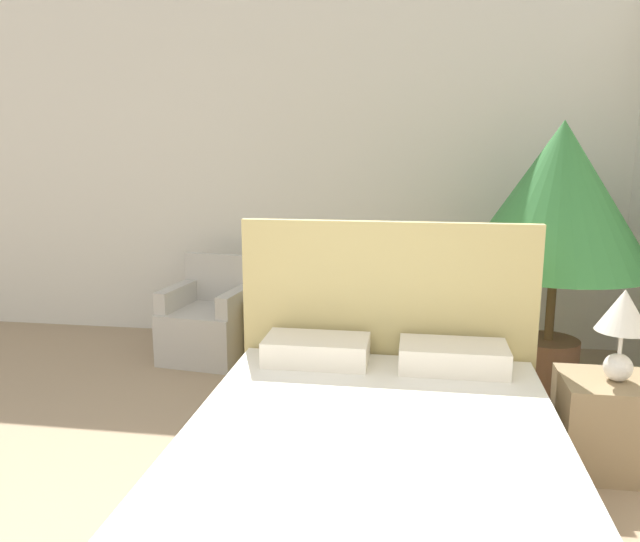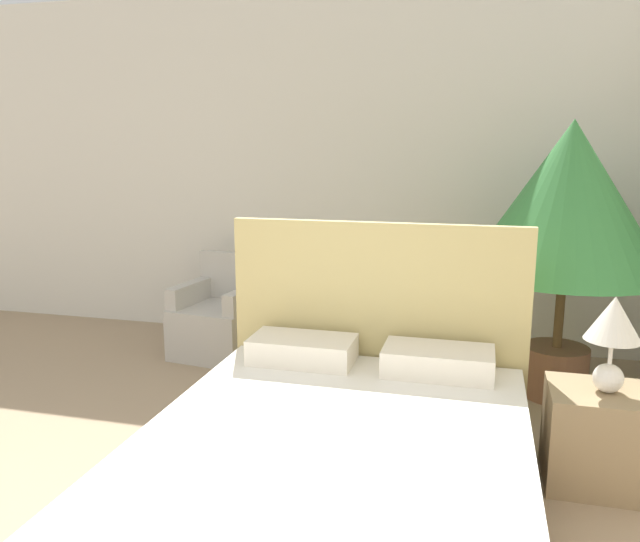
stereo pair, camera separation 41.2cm
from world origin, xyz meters
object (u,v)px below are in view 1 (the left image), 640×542
Objects in this scene: bed at (373,469)px; side_table at (270,330)px; table_lamp at (623,320)px; armchair_near_window_left at (208,326)px; nightstand at (611,424)px; potted_palm at (559,203)px; armchair_near_window_right at (335,332)px.

bed is 2.22m from side_table.
bed reaches higher than table_lamp.
table_lamp is at bearing -19.60° from armchair_near_window_left.
armchair_near_window_left is 2.93m from nightstand.
nightstand is (0.10, -1.12, -1.04)m from potted_palm.
armchair_near_window_left reaches higher than side_table.
side_table is at bearing 147.75° from table_lamp.
armchair_near_window_left is 1.00× the size of armchair_near_window_right.
table_lamp is at bearing -32.25° from side_table.
armchair_near_window_left is at bearing 178.92° from side_table.
nightstand is at bearing 86.74° from table_lamp.
bed is 2.48m from armchair_near_window_left.
armchair_near_window_right is at bearing 102.09° from bed.
side_table is (-2.11, 1.33, -0.55)m from table_lamp.
table_lamp reaches higher than armchair_near_window_left.
bed is 1.37m from nightstand.
nightstand is (2.61, -1.33, -0.02)m from armchair_near_window_left.
armchair_near_window_left and armchair_near_window_right have the same top height.
armchair_near_window_left is 1.49× the size of nightstand.
nightstand is (1.61, -1.33, -0.02)m from armchair_near_window_right.
potted_palm is at bearing 95.19° from nightstand.
armchair_near_window_right is 1.57× the size of side_table.
bed reaches higher than nightstand.
armchair_near_window_right is (-0.43, 2.02, -0.01)m from bed.
table_lamp reaches higher than armchair_near_window_right.
bed is 2.72× the size of armchair_near_window_left.
bed is at bearing -150.12° from table_lamp.
armchair_near_window_left is 1.00m from armchair_near_window_right.
armchair_near_window_left is 1.66× the size of table_lamp.
potted_palm is (2.51, -0.21, 1.02)m from armchair_near_window_left.
nightstand is 2.49m from side_table.
side_table is at bearing 114.91° from bed.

